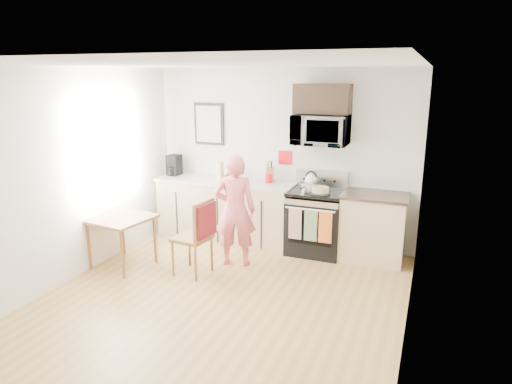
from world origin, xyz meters
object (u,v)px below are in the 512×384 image
at_px(dining_table, 121,223).
at_px(chair, 201,228).
at_px(microwave, 321,130).
at_px(person, 235,211).
at_px(range, 316,223).
at_px(cake, 320,190).

bearing_deg(dining_table, chair, 5.31).
bearing_deg(microwave, chair, -129.08).
relative_size(microwave, chair, 0.76).
height_order(dining_table, chair, chair).
height_order(microwave, person, microwave).
height_order(range, cake, range).
height_order(dining_table, cake, cake).
xyz_separation_m(dining_table, chair, (1.13, 0.10, 0.04)).
distance_m(microwave, dining_table, 2.98).
relative_size(microwave, dining_table, 1.04).
height_order(range, dining_table, range).
distance_m(dining_table, chair, 1.14).
bearing_deg(person, cake, -165.34).
distance_m(person, chair, 0.57).
bearing_deg(cake, person, -146.46).
xyz_separation_m(dining_table, cake, (2.37, 1.25, 0.37)).
height_order(microwave, cake, microwave).
xyz_separation_m(range, dining_table, (-2.28, -1.42, 0.17)).
relative_size(person, cake, 5.31).
bearing_deg(range, person, -137.67).
distance_m(person, dining_table, 1.51).
relative_size(dining_table, cake, 2.55).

